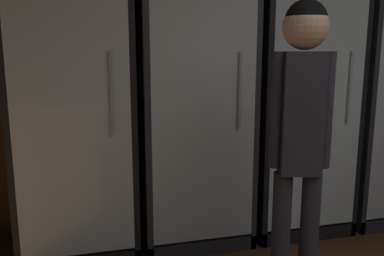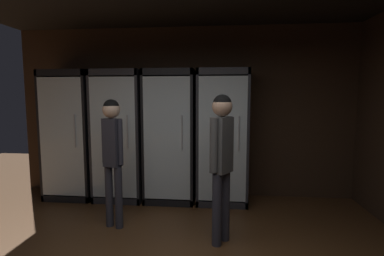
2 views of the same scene
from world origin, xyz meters
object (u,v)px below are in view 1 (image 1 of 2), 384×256
cooler_center (293,100)px  shopper_near (301,124)px  cooler_right (383,97)px  cooler_left (191,103)px  cooler_far_left (74,108)px

cooler_center → shopper_near: bearing=-116.7°
cooler_right → cooler_left: bearing=180.0°
cooler_left → cooler_center: bearing=0.0°
cooler_far_left → cooler_center: (1.64, 0.00, 0.00)m
cooler_left → shopper_near: size_ratio=1.27×
cooler_far_left → shopper_near: 1.54m
cooler_left → shopper_near: bearing=-75.8°
cooler_center → shopper_near: size_ratio=1.27×
cooler_far_left → cooler_right: same height
cooler_far_left → cooler_center: 1.64m
cooler_left → shopper_near: cooler_left is taller
cooler_left → cooler_center: (0.82, 0.00, 0.00)m
cooler_far_left → cooler_left: bearing=0.1°
cooler_far_left → cooler_center: size_ratio=1.00×
cooler_right → shopper_near: (-1.37, -1.09, 0.02)m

